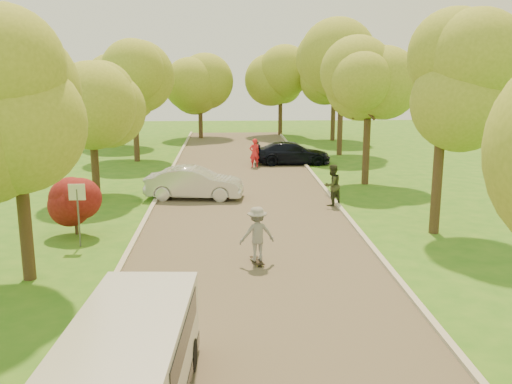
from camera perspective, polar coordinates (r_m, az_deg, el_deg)
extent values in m
plane|color=#2D6A19|center=(16.01, 0.07, -9.54)|extent=(100.00, 100.00, 0.00)
cube|color=#4C4438|center=(23.61, -0.95, -2.26)|extent=(8.00, 60.00, 0.01)
cube|color=#B2AD9E|center=(23.81, -10.75, -2.22)|extent=(0.18, 60.00, 0.12)
cube|color=#B2AD9E|center=(24.07, 8.73, -1.98)|extent=(0.18, 60.00, 0.12)
cylinder|color=#59595E|center=(20.11, -17.31, -2.51)|extent=(0.06, 0.06, 2.00)
cube|color=white|center=(19.91, -17.48, -0.01)|extent=(0.55, 0.04, 0.55)
cylinder|color=#382619|center=(21.80, -17.52, -3.15)|extent=(0.12, 0.12, 0.70)
sphere|color=#590F0F|center=(21.62, -17.65, -1.24)|extent=(1.70, 1.70, 1.70)
cylinder|color=#382619|center=(17.34, -22.12, -2.49)|extent=(0.36, 0.36, 3.60)
sphere|color=olive|center=(16.86, -23.01, 8.02)|extent=(4.60, 4.60, 4.60)
sphere|color=olive|center=(16.61, -20.94, 10.53)|extent=(3.45, 3.45, 3.45)
cylinder|color=#382619|center=(27.89, -15.81, 2.85)|extent=(0.36, 0.36, 3.15)
sphere|color=olive|center=(27.58, -16.16, 8.66)|extent=(4.20, 4.20, 4.20)
sphere|color=olive|center=(27.42, -14.94, 10.03)|extent=(3.15, 3.15, 3.15)
cylinder|color=#382619|center=(37.51, -11.92, 5.92)|extent=(0.36, 0.36, 3.83)
sphere|color=olive|center=(37.29, -12.15, 11.04)|extent=(4.80, 4.80, 4.80)
sphere|color=olive|center=(37.18, -11.08, 12.19)|extent=(3.60, 3.60, 3.60)
cylinder|color=#382619|center=(21.61, 17.65, 0.96)|extent=(0.36, 0.36, 3.83)
sphere|color=olive|center=(21.24, 18.26, 10.02)|extent=(5.00, 5.00, 5.00)
sphere|color=olive|center=(21.51, 20.30, 11.91)|extent=(3.75, 3.75, 3.75)
cylinder|color=#382619|center=(30.02, 10.96, 3.96)|extent=(0.36, 0.36, 3.38)
sphere|color=olive|center=(29.74, 11.20, 9.70)|extent=(4.40, 4.40, 4.40)
sphere|color=olive|center=(29.88, 12.50, 10.92)|extent=(3.30, 3.30, 3.30)
cylinder|color=#382619|center=(39.80, 8.40, 6.58)|extent=(0.36, 0.36, 4.05)
sphere|color=olive|center=(39.60, 8.57, 11.74)|extent=(5.20, 5.20, 5.20)
sphere|color=olive|center=(39.76, 9.74, 12.83)|extent=(3.90, 3.90, 3.90)
cylinder|color=#382619|center=(45.77, -13.37, 6.84)|extent=(0.36, 0.36, 3.60)
sphere|color=olive|center=(45.58, -13.58, 10.97)|extent=(5.00, 5.00, 5.00)
sphere|color=olive|center=(45.44, -12.68, 11.96)|extent=(3.75, 3.75, 3.75)
cylinder|color=#382619|center=(47.82, 7.71, 7.42)|extent=(0.36, 0.36, 3.83)
sphere|color=olive|center=(47.65, 7.84, 11.51)|extent=(5.00, 5.00, 5.00)
sphere|color=olive|center=(47.79, 8.77, 12.39)|extent=(3.75, 3.75, 3.75)
cylinder|color=#382619|center=(49.07, -5.57, 7.34)|extent=(0.36, 0.36, 3.38)
sphere|color=olive|center=(48.89, -5.65, 10.99)|extent=(4.80, 4.80, 4.80)
sphere|color=olive|center=(48.85, -4.80, 11.85)|extent=(3.60, 3.60, 3.60)
cylinder|color=#382619|center=(51.22, 2.44, 7.72)|extent=(0.36, 0.36, 3.60)
sphere|color=olive|center=(51.06, 2.48, 11.42)|extent=(5.00, 5.00, 5.00)
sphere|color=olive|center=(51.13, 3.34, 12.25)|extent=(3.75, 3.75, 3.75)
cube|color=silver|center=(10.44, -12.58, -16.53)|extent=(2.15, 4.83, 1.63)
cube|color=black|center=(10.47, -12.37, -14.00)|extent=(2.09, 3.46, 0.54)
cylinder|color=black|center=(12.29, -14.70, -15.46)|extent=(0.27, 0.66, 0.65)
cylinder|color=black|center=(11.98, -6.63, -15.88)|extent=(0.27, 0.66, 0.65)
imported|color=silver|center=(26.46, -6.18, 0.90)|extent=(4.62, 2.06, 1.47)
imported|color=black|center=(35.84, 3.64, 3.90)|extent=(4.79, 1.99, 1.38)
cube|color=black|center=(17.82, 0.10, -6.86)|extent=(0.43, 0.91, 0.02)
cylinder|color=#BFCC4C|center=(18.15, 0.07, -6.70)|extent=(0.04, 0.07, 0.07)
cylinder|color=#BFCC4C|center=(18.11, -0.41, -6.74)|extent=(0.04, 0.07, 0.07)
cylinder|color=#BFCC4C|center=(17.58, 0.63, -7.34)|extent=(0.04, 0.07, 0.07)
cylinder|color=#BFCC4C|center=(17.54, 0.14, -7.38)|extent=(0.04, 0.07, 0.07)
imported|color=gray|center=(17.56, 0.10, -4.21)|extent=(1.21, 0.86, 1.70)
imported|color=red|center=(34.58, -0.16, 3.92)|extent=(0.73, 0.58, 1.75)
imported|color=#323821|center=(25.15, 7.62, 0.68)|extent=(1.13, 1.09, 1.83)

